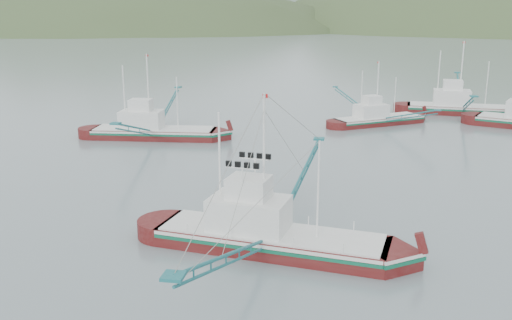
% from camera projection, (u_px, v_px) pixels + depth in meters
% --- Properties ---
extents(ground, '(1200.00, 1200.00, 0.00)m').
position_uv_depth(ground, '(241.00, 230.00, 37.68)').
color(ground, slate).
rests_on(ground, ground).
extents(main_boat, '(14.40, 25.17, 10.26)m').
position_uv_depth(main_boat, '(268.00, 223.00, 34.09)').
color(main_boat, '#4A0C0C').
rests_on(main_boat, ground).
extents(bg_boat_far, '(15.05, 19.19, 8.58)m').
position_uv_depth(bg_boat_far, '(378.00, 110.00, 71.73)').
color(bg_boat_far, '#4A0C0C').
rests_on(bg_boat_far, ground).
extents(bg_boat_left, '(14.09, 25.06, 10.16)m').
position_uv_depth(bg_boat_left, '(152.00, 126.00, 64.11)').
color(bg_boat_left, '#4A0C0C').
rests_on(bg_boat_left, ground).
extents(bg_boat_extra, '(14.98, 26.55, 10.77)m').
position_uv_depth(bg_boat_extra, '(461.00, 103.00, 79.05)').
color(bg_boat_extra, '#4A0C0C').
rests_on(bg_boat_extra, ground).
extents(headland_left, '(448.00, 308.00, 210.00)m').
position_uv_depth(headland_left, '(93.00, 30.00, 410.21)').
color(headland_left, '#394D27').
rests_on(headland_left, ground).
extents(ridge_distant, '(960.00, 400.00, 240.00)m').
position_uv_depth(ridge_distant, '(380.00, 24.00, 566.40)').
color(ridge_distant, slate).
rests_on(ridge_distant, ground).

